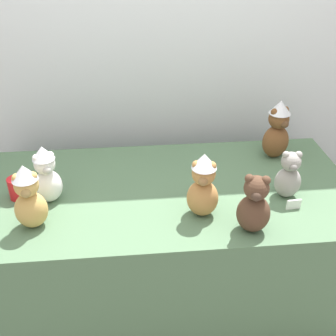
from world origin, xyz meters
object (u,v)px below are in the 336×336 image
teddy_bear_caramel (203,186)px  teddy_bear_ash (289,176)px  teddy_bear_chestnut (277,130)px  party_cup_red (17,188)px  teddy_bear_snow (46,175)px  display_table (168,247)px  teddy_bear_cocoa (254,206)px  teddy_bear_honey (29,198)px

teddy_bear_caramel → teddy_bear_ash: bearing=25.8°
teddy_bear_chestnut → party_cup_red: bearing=171.1°
teddy_bear_chestnut → teddy_bear_snow: 1.25m
display_table → teddy_bear_caramel: size_ratio=5.96×
teddy_bear_chestnut → teddy_bear_caramel: (-0.50, -0.49, -0.01)m
teddy_bear_cocoa → teddy_bear_honey: bearing=-170.9°
teddy_bear_chestnut → teddy_bear_honey: bearing=-178.5°
teddy_bear_caramel → teddy_bear_snow: bearing=178.2°
teddy_bear_chestnut → teddy_bear_honey: teddy_bear_chestnut is taller
teddy_bear_chestnut → teddy_bear_cocoa: 0.69m
teddy_bear_caramel → teddy_bear_cocoa: 0.24m
teddy_bear_honey → teddy_bear_ash: (1.18, 0.12, -0.04)m
teddy_bear_cocoa → teddy_bear_ash: (0.24, 0.24, -0.02)m
teddy_bear_honey → party_cup_red: (-0.11, 0.23, -0.10)m
display_table → teddy_bear_chestnut: teddy_bear_chestnut is taller
teddy_bear_snow → party_cup_red: 0.18m
teddy_bear_chestnut → party_cup_red: (-1.36, -0.28, -0.11)m
teddy_bear_snow → teddy_bear_honey: bearing=-123.8°
teddy_bear_honey → teddy_bear_ash: teddy_bear_honey is taller
teddy_bear_caramel → teddy_bear_cocoa: size_ratio=1.13×
teddy_bear_chestnut → teddy_bear_snow: bearing=174.2°
teddy_bear_ash → teddy_bear_snow: bearing=-178.7°
display_table → party_cup_red: 0.86m
teddy_bear_chestnut → party_cup_red: size_ratio=3.07×
display_table → teddy_bear_ash: 0.77m
teddy_bear_caramel → teddy_bear_snow: size_ratio=1.08×
display_table → teddy_bear_chestnut: size_ratio=5.57×
teddy_bear_chestnut → teddy_bear_cocoa: size_ratio=1.21×
display_table → teddy_bear_snow: size_ratio=6.42×
teddy_bear_snow → party_cup_red: bearing=146.1°
teddy_bear_caramel → teddy_bear_snow: teddy_bear_caramel is taller
teddy_bear_snow → teddy_bear_cocoa: bearing=-39.6°
teddy_bear_caramel → teddy_bear_honey: size_ratio=1.02×
display_table → teddy_bear_caramel: (0.13, -0.22, 0.54)m
teddy_bear_caramel → party_cup_red: (-0.87, 0.21, -0.10)m
display_table → party_cup_red: bearing=-179.2°
teddy_bear_cocoa → party_cup_red: bearing=178.3°
teddy_bear_cocoa → party_cup_red: (-1.06, 0.35, -0.08)m
teddy_bear_caramel → teddy_bear_snow: 0.73m
display_table → teddy_bear_caramel: bearing=-59.0°
teddy_bear_caramel → teddy_bear_ash: (0.43, 0.10, -0.04)m
display_table → teddy_bear_cocoa: size_ratio=6.72×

